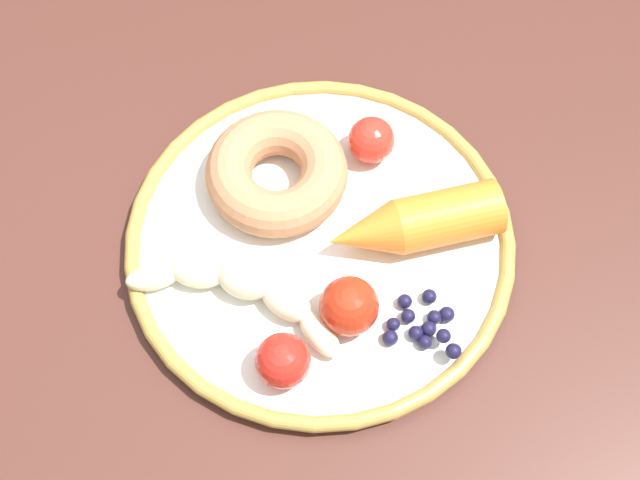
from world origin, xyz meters
The scene contains 10 objects.
ground_plane centered at (0.00, 0.00, 0.00)m, with size 6.00×6.00×0.00m, color #31363E.
dining_table centered at (0.00, 0.00, 0.67)m, with size 0.94×0.89×0.77m.
plate centered at (0.01, -0.01, 0.78)m, with size 0.30×0.30×0.02m.
banana centered at (-0.04, 0.05, 0.79)m, with size 0.08×0.17×0.03m.
carrot_orange centered at (0.02, -0.08, 0.80)m, with size 0.08×0.14×0.04m.
donut centered at (0.06, 0.03, 0.80)m, with size 0.11×0.11×0.04m, color tan.
blueberry_pile centered at (-0.06, -0.08, 0.79)m, with size 0.06×0.06×0.02m.
tomato_near centered at (0.09, -0.05, 0.80)m, with size 0.04×0.04×0.04m, color red.
tomato_mid centered at (-0.05, -0.03, 0.80)m, with size 0.04×0.04×0.04m, color red.
tomato_far centered at (-0.09, 0.02, 0.80)m, with size 0.04×0.04×0.04m, color red.
Camera 1 is at (-0.30, -0.02, 1.38)m, focal length 49.78 mm.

